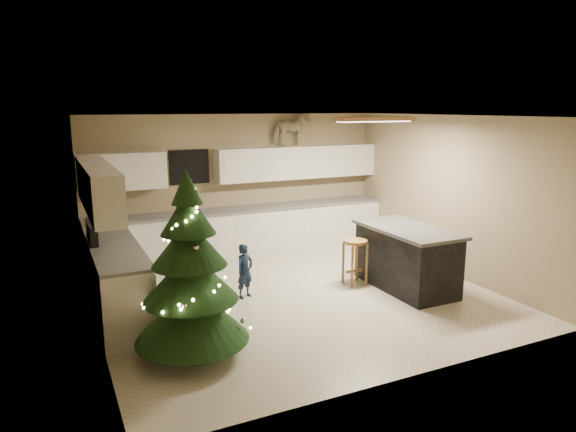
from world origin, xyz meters
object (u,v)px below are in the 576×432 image
object	(u,v)px
island	(406,258)
rocking_horse	(292,129)
bar_stool	(355,251)
christmas_tree	(190,282)
toddler	(245,271)

from	to	relation	value
island	rocking_horse	distance (m)	3.30
bar_stool	christmas_tree	distance (m)	3.15
island	bar_stool	world-z (taller)	island
bar_stool	christmas_tree	world-z (taller)	christmas_tree
island	toddler	world-z (taller)	island
bar_stool	rocking_horse	world-z (taller)	rocking_horse
island	toddler	size ratio (longest dim) A/B	2.14
bar_stool	toddler	distance (m)	1.76
christmas_tree	toddler	xyz separation A→B (m)	(1.16, 1.41, -0.46)
island	toddler	bearing A→B (deg)	163.80
bar_stool	rocking_horse	bearing A→B (deg)	90.82
island	bar_stool	size ratio (longest dim) A/B	2.38
bar_stool	toddler	xyz separation A→B (m)	(-1.74, 0.22, -0.14)
rocking_horse	island	bearing A→B (deg)	-173.09
island	toddler	xyz separation A→B (m)	(-2.36, 0.69, -0.08)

